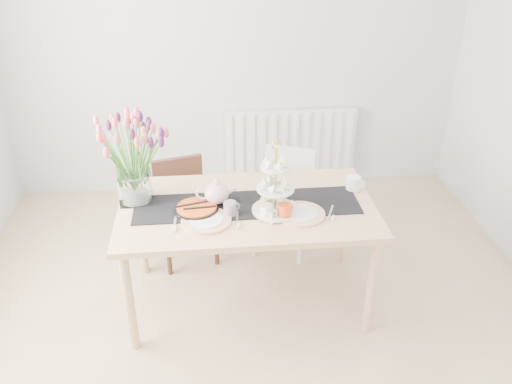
{
  "coord_description": "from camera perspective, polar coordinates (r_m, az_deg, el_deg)",
  "views": [
    {
      "loc": [
        -0.27,
        -2.34,
        2.46
      ],
      "look_at": [
        0.02,
        0.52,
        0.87
      ],
      "focal_mm": 38.0,
      "sensor_mm": 36.0,
      "label": 1
    }
  ],
  "objects": [
    {
      "name": "tulip_vase",
      "position": [
        3.35,
        -13.09,
        4.69
      ],
      "size": [
        0.68,
        0.68,
        0.59
      ],
      "rotation": [
        0.0,
        0.0,
        -0.39
      ],
      "color": "silver",
      "rests_on": "dining_table"
    },
    {
      "name": "mug_grey",
      "position": [
        3.26,
        -2.74,
        -1.8
      ],
      "size": [
        0.1,
        0.1,
        0.09
      ],
      "primitive_type": "cylinder",
      "rotation": [
        0.0,
        0.0,
        0.51
      ],
      "color": "slate",
      "rests_on": "dining_table"
    },
    {
      "name": "chair_brown",
      "position": [
        4.08,
        -7.75,
        -1.1
      ],
      "size": [
        0.48,
        0.48,
        0.76
      ],
      "rotation": [
        0.0,
        0.0,
        0.26
      ],
      "color": "#371A14",
      "rests_on": "ground"
    },
    {
      "name": "room_shell",
      "position": [
        2.63,
        0.76,
        2.77
      ],
      "size": [
        4.5,
        4.5,
        4.5
      ],
      "color": "tan",
      "rests_on": "ground"
    },
    {
      "name": "table_runner",
      "position": [
        3.38,
        -0.96,
        -1.35
      ],
      "size": [
        1.4,
        0.35,
        0.01
      ],
      "primitive_type": "cube",
      "color": "black",
      "rests_on": "dining_table"
    },
    {
      "name": "mug_white",
      "position": [
        3.23,
        1.12,
        -2.06
      ],
      "size": [
        0.1,
        0.1,
        0.09
      ],
      "primitive_type": "cylinder",
      "rotation": [
        0.0,
        0.0,
        -0.43
      ],
      "color": "white",
      "rests_on": "dining_table"
    },
    {
      "name": "cake_stand",
      "position": [
        3.26,
        2.05,
        -0.27
      ],
      "size": [
        0.29,
        0.29,
        0.42
      ],
      "rotation": [
        0.0,
        0.0,
        -0.02
      ],
      "color": "gold",
      "rests_on": "dining_table"
    },
    {
      "name": "mug_orange",
      "position": [
        3.23,
        3.06,
        -2.07
      ],
      "size": [
        0.11,
        0.11,
        0.09
      ],
      "primitive_type": "cylinder",
      "rotation": [
        0.0,
        0.0,
        0.74
      ],
      "color": "#EF4A1A",
      "rests_on": "dining_table"
    },
    {
      "name": "teapot",
      "position": [
        3.37,
        -4.15,
        -0.11
      ],
      "size": [
        0.25,
        0.21,
        0.16
      ],
      "primitive_type": null,
      "rotation": [
        0.0,
        0.0,
        -0.02
      ],
      "color": "white",
      "rests_on": "dining_table"
    },
    {
      "name": "plate_right",
      "position": [
        3.29,
        4.74,
        -2.32
      ],
      "size": [
        0.38,
        0.38,
        0.02
      ],
      "primitive_type": "cylinder",
      "rotation": [
        0.0,
        0.0,
        -0.38
      ],
      "color": "white",
      "rests_on": "dining_table"
    },
    {
      "name": "cream_jug",
      "position": [
        3.59,
        10.2,
        0.89
      ],
      "size": [
        0.12,
        0.12,
        0.09
      ],
      "primitive_type": "cylinder",
      "rotation": [
        0.0,
        0.0,
        -0.4
      ],
      "color": "white",
      "rests_on": "dining_table"
    },
    {
      "name": "radiator",
      "position": [
        5.02,
        3.64,
        5.3
      ],
      "size": [
        1.2,
        0.08,
        0.6
      ],
      "primitive_type": "cube",
      "color": "white",
      "rests_on": "room_shell"
    },
    {
      "name": "dining_table",
      "position": [
        3.42,
        -0.95,
        -2.51
      ],
      "size": [
        1.6,
        0.9,
        0.75
      ],
      "color": "tan",
      "rests_on": "ground"
    },
    {
      "name": "plate_left",
      "position": [
        3.23,
        -5.26,
        -3.03
      ],
      "size": [
        0.31,
        0.31,
        0.02
      ],
      "primitive_type": "cylinder",
      "rotation": [
        0.0,
        0.0,
        -0.05
      ],
      "color": "silver",
      "rests_on": "dining_table"
    },
    {
      "name": "chair_white",
      "position": [
        4.15,
        3.22,
        -0.06
      ],
      "size": [
        0.51,
        0.51,
        0.78
      ],
      "rotation": [
        0.0,
        0.0,
        -0.4
      ],
      "color": "silver",
      "rests_on": "ground"
    },
    {
      "name": "tart_tin",
      "position": [
        3.33,
        -6.26,
        -1.79
      ],
      "size": [
        0.28,
        0.28,
        0.03
      ],
      "rotation": [
        0.0,
        0.0,
        -0.18
      ],
      "color": "black",
      "rests_on": "dining_table"
    }
  ]
}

